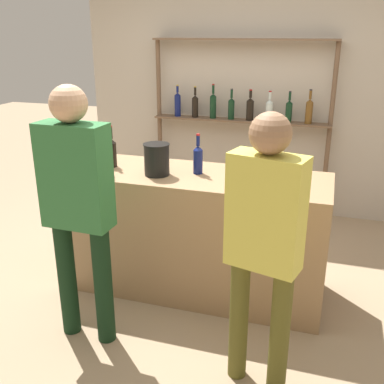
% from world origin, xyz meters
% --- Properties ---
extents(ground_plane, '(16.00, 16.00, 0.00)m').
position_xyz_m(ground_plane, '(0.00, 0.00, 0.00)').
color(ground_plane, '#9E8466').
extents(bar_counter, '(2.05, 0.70, 0.97)m').
position_xyz_m(bar_counter, '(0.00, 0.00, 0.48)').
color(bar_counter, '#997551').
rests_on(bar_counter, ground_plane).
extents(back_wall, '(3.65, 0.12, 2.80)m').
position_xyz_m(back_wall, '(0.00, 1.95, 1.40)').
color(back_wall, '#B2A899').
rests_on(back_wall, ground_plane).
extents(back_shelf, '(1.95, 0.18, 1.90)m').
position_xyz_m(back_shelf, '(0.00, 1.77, 1.24)').
color(back_shelf, brown).
rests_on(back_shelf, ground_plane).
extents(counter_bottle_0, '(0.07, 0.07, 0.30)m').
position_xyz_m(counter_bottle_0, '(0.04, 0.02, 1.08)').
color(counter_bottle_0, '#0F1956').
rests_on(counter_bottle_0, bar_counter).
extents(counter_bottle_1, '(0.07, 0.07, 0.33)m').
position_xyz_m(counter_bottle_1, '(-0.66, -0.01, 1.09)').
color(counter_bottle_1, black).
rests_on(counter_bottle_1, bar_counter).
extents(counter_bottle_2, '(0.08, 0.08, 0.34)m').
position_xyz_m(counter_bottle_2, '(-0.64, -0.18, 1.10)').
color(counter_bottle_2, silver).
rests_on(counter_bottle_2, bar_counter).
extents(ice_bucket, '(0.20, 0.20, 0.24)m').
position_xyz_m(ice_bucket, '(-0.24, -0.10, 1.09)').
color(ice_bucket, black).
rests_on(ice_bucket, bar_counter).
extents(customer_left, '(0.44, 0.22, 1.70)m').
position_xyz_m(customer_left, '(-0.49, -0.81, 1.00)').
color(customer_left, black).
rests_on(customer_left, ground_plane).
extents(customer_right, '(0.42, 0.27, 1.62)m').
position_xyz_m(customer_right, '(0.68, -0.91, 0.96)').
color(customer_right, brown).
rests_on(customer_right, ground_plane).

